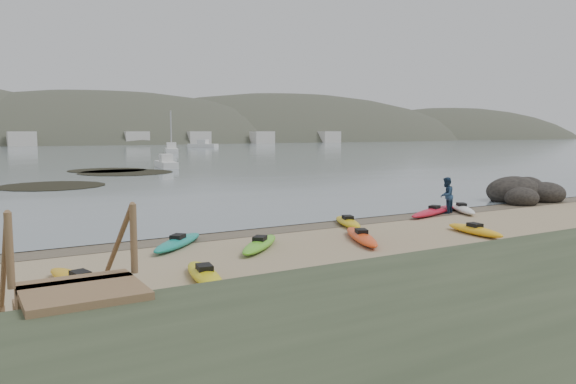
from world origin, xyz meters
TOP-DOWN VIEW (x-y plane):
  - ground at (0.00, 0.00)m, footprint 600.00×600.00m
  - wet_sand at (0.00, -0.30)m, footprint 60.00×60.00m
  - stairs at (-11.00, -11.62)m, footprint 1.50×2.70m
  - kayaks at (0.40, -3.24)m, footprint 21.57×9.16m
  - person_east at (8.78, -0.80)m, footprint 1.09×0.99m
  - rock_cluster at (16.60, 0.51)m, footprint 5.29×3.89m
  - kelp_mats at (-0.61, 33.02)m, footprint 16.86×22.64m
  - moored_boats at (2.11, 76.01)m, footprint 78.34×76.55m
  - far_hills at (39.38, 193.97)m, footprint 550.00×135.00m
  - far_town at (6.00, 145.00)m, footprint 199.00×5.00m

SIDE VIEW (x-z plane):
  - far_hills at x=39.38m, z-range -55.93..24.07m
  - ground at x=0.00m, z-range 0.00..0.00m
  - wet_sand at x=0.00m, z-range 0.00..0.00m
  - kelp_mats at x=-0.61m, z-range 0.01..0.05m
  - kayaks at x=0.40m, z-range 0.00..0.34m
  - rock_cluster at x=16.60m, z-range -0.65..1.13m
  - moored_boats at x=2.11m, z-range -0.06..1.14m
  - person_east at x=8.78m, z-range 0.00..1.83m
  - stairs at x=-11.00m, z-range 0.00..2.10m
  - far_town at x=6.00m, z-range 0.00..4.00m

